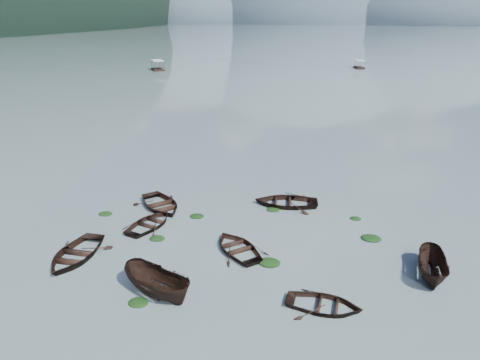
% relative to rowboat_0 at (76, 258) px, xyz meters
% --- Properties ---
extents(ground_plane, '(2400.00, 2400.00, 0.00)m').
position_rel_rowboat_0_xyz_m(ground_plane, '(8.00, -2.05, 0.00)').
color(ground_plane, slate).
extents(haze_mtn_a, '(520.00, 520.00, 280.00)m').
position_rel_rowboat_0_xyz_m(haze_mtn_a, '(-252.00, 897.95, 0.00)').
color(haze_mtn_a, '#475666').
rests_on(haze_mtn_a, ground).
extents(haze_mtn_b, '(520.00, 520.00, 340.00)m').
position_rel_rowboat_0_xyz_m(haze_mtn_b, '(-52.00, 897.95, 0.00)').
color(haze_mtn_b, '#475666').
rests_on(haze_mtn_b, ground).
extents(haze_mtn_c, '(520.00, 520.00, 260.00)m').
position_rel_rowboat_0_xyz_m(haze_mtn_c, '(148.00, 897.95, 0.00)').
color(haze_mtn_c, '#475666').
rests_on(haze_mtn_c, ground).
extents(rowboat_0, '(3.40, 4.75, 0.98)m').
position_rel_rowboat_0_xyz_m(rowboat_0, '(0.00, 0.00, 0.00)').
color(rowboat_0, black).
rests_on(rowboat_0, ground).
extents(rowboat_1, '(3.94, 4.72, 0.84)m').
position_rel_rowboat_0_xyz_m(rowboat_1, '(2.72, 4.87, 0.00)').
color(rowboat_1, black).
rests_on(rowboat_1, ground).
extents(rowboat_2, '(4.86, 3.46, 1.76)m').
position_rel_rowboat_0_xyz_m(rowboat_2, '(6.38, -2.37, 0.00)').
color(rowboat_2, black).
rests_on(rowboat_2, ground).
extents(rowboat_3, '(5.01, 5.10, 0.86)m').
position_rel_rowboat_0_xyz_m(rowboat_3, '(9.44, 2.98, 0.00)').
color(rowboat_3, black).
rests_on(rowboat_3, ground).
extents(rowboat_4, '(3.97, 2.94, 0.79)m').
position_rel_rowboat_0_xyz_m(rowboat_4, '(14.93, -1.56, 0.00)').
color(rowboat_4, black).
rests_on(rowboat_4, ground).
extents(rowboat_5, '(1.90, 4.20, 1.57)m').
position_rel_rowboat_0_xyz_m(rowboat_5, '(20.73, 2.56, 0.00)').
color(rowboat_5, black).
rests_on(rowboat_5, ground).
extents(rowboat_6, '(5.78, 5.78, 0.99)m').
position_rel_rowboat_0_xyz_m(rowboat_6, '(2.25, 7.90, 0.00)').
color(rowboat_6, black).
rests_on(rowboat_6, ground).
extents(rowboat_7, '(5.24, 4.03, 1.01)m').
position_rel_rowboat_0_xyz_m(rowboat_7, '(11.52, 10.54, 0.00)').
color(rowboat_7, black).
rests_on(rowboat_7, ground).
extents(weed_clump_0, '(1.06, 0.87, 0.23)m').
position_rel_rowboat_0_xyz_m(weed_clump_0, '(5.64, -3.25, 0.00)').
color(weed_clump_0, black).
rests_on(weed_clump_0, ground).
extents(weed_clump_1, '(1.03, 0.82, 0.23)m').
position_rel_rowboat_0_xyz_m(weed_clump_1, '(3.93, 3.23, 0.00)').
color(weed_clump_1, black).
rests_on(weed_clump_1, ground).
extents(weed_clump_2, '(1.32, 1.06, 0.29)m').
position_rel_rowboat_0_xyz_m(weed_clump_2, '(11.60, 1.94, 0.00)').
color(weed_clump_2, black).
rests_on(weed_clump_2, ground).
extents(weed_clump_3, '(0.83, 0.70, 0.18)m').
position_rel_rowboat_0_xyz_m(weed_clump_3, '(16.75, 9.20, 0.00)').
color(weed_clump_3, black).
rests_on(weed_clump_3, ground).
extents(weed_clump_4, '(1.31, 1.04, 0.27)m').
position_rel_rowboat_0_xyz_m(weed_clump_4, '(17.68, 6.35, 0.00)').
color(weed_clump_4, black).
rests_on(weed_clump_4, ground).
extents(weed_clump_5, '(1.04, 0.84, 0.22)m').
position_rel_rowboat_0_xyz_m(weed_clump_5, '(-1.30, 5.90, 0.00)').
color(weed_clump_5, black).
rests_on(weed_clump_5, ground).
extents(weed_clump_6, '(1.05, 0.87, 0.22)m').
position_rel_rowboat_0_xyz_m(weed_clump_6, '(5.43, 7.01, 0.00)').
color(weed_clump_6, black).
rests_on(weed_clump_6, ground).
extents(weed_clump_7, '(1.01, 0.80, 0.22)m').
position_rel_rowboat_0_xyz_m(weed_clump_7, '(10.71, 9.35, 0.00)').
color(weed_clump_7, black).
rests_on(weed_clump_7, ground).
extents(pontoon_left, '(5.76, 6.88, 2.48)m').
position_rel_rowboat_0_xyz_m(pontoon_left, '(-32.46, 89.56, 0.00)').
color(pontoon_left, black).
rests_on(pontoon_left, ground).
extents(pontoon_centre, '(3.07, 5.63, 2.05)m').
position_rel_rowboat_0_xyz_m(pontoon_centre, '(20.18, 106.05, 0.00)').
color(pontoon_centre, black).
rests_on(pontoon_centre, ground).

